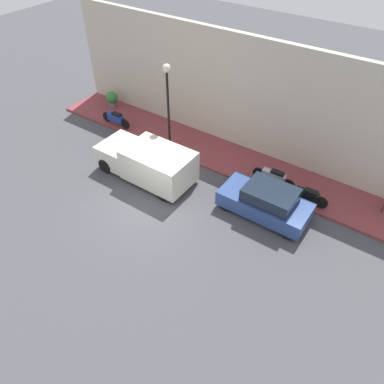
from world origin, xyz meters
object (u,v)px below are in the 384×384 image
(streetlamp, at_px, (167,90))
(potted_plant, at_px, (112,98))
(delivery_van, at_px, (147,161))
(motorcycle_blue, at_px, (116,118))
(motorcycle_black, at_px, (307,195))
(scooter_silver, at_px, (274,177))
(parked_car, at_px, (266,202))

(streetlamp, xyz_separation_m, potted_plant, (1.47, 5.54, -2.68))
(delivery_van, relative_size, streetlamp, 1.07)
(motorcycle_blue, bearing_deg, delivery_van, -119.36)
(motorcycle_black, height_order, potted_plant, potted_plant)
(delivery_van, xyz_separation_m, motorcycle_black, (2.48, -7.01, -0.36))
(motorcycle_black, height_order, streetlamp, streetlamp)
(scooter_silver, xyz_separation_m, motorcycle_black, (-0.30, -1.74, -0.03))
(motorcycle_black, bearing_deg, potted_plant, 83.57)
(delivery_van, bearing_deg, potted_plant, 57.03)
(delivery_van, relative_size, scooter_silver, 2.29)
(delivery_van, bearing_deg, scooter_silver, -62.25)
(motorcycle_black, relative_size, motorcycle_blue, 0.96)
(scooter_silver, relative_size, potted_plant, 2.21)
(motorcycle_blue, distance_m, potted_plant, 2.26)
(scooter_silver, bearing_deg, motorcycle_blue, 91.81)
(parked_car, distance_m, motorcycle_blue, 10.30)
(parked_car, relative_size, motorcycle_blue, 1.93)
(parked_car, relative_size, scooter_silver, 1.83)
(parked_car, relative_size, streetlamp, 0.86)
(streetlamp, bearing_deg, scooter_silver, -87.17)
(potted_plant, bearing_deg, motorcycle_black, -96.43)
(streetlamp, bearing_deg, parked_car, -104.27)
(streetlamp, bearing_deg, delivery_van, -167.53)
(potted_plant, bearing_deg, parked_car, -104.52)
(delivery_van, bearing_deg, motorcycle_black, -70.56)
(parked_car, height_order, delivery_van, delivery_van)
(motorcycle_black, distance_m, streetlamp, 8.07)
(scooter_silver, xyz_separation_m, potted_plant, (1.18, 11.37, 0.10))
(delivery_van, height_order, motorcycle_black, delivery_van)
(delivery_van, bearing_deg, motorcycle_blue, 60.64)
(parked_car, xyz_separation_m, delivery_van, (-0.88, 5.79, 0.20))
(parked_car, bearing_deg, scooter_silver, 15.15)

